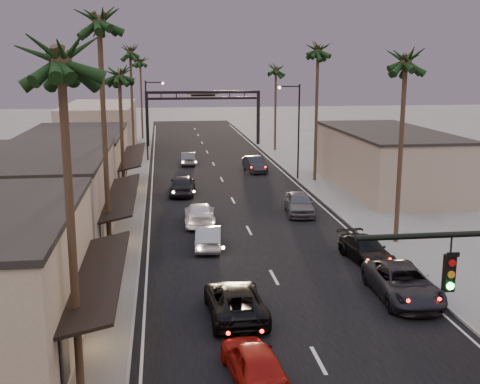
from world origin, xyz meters
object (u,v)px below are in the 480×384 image
object	(u,v)px
streetlight_right	(296,124)
palm_lc	(119,69)
oncoming_red	(254,361)
curbside_near	(403,283)
streetlight_left	(149,114)
oncoming_silver	(208,237)
palm_rc	(276,66)
palm_lb	(99,14)
palm_la	(60,47)
palm_ra	(406,54)
palm_far	(140,59)
palm_ld	(130,48)
oncoming_pickup	(235,301)
arch	(203,104)
palm_rb	(318,46)
curbside_black	(366,250)

from	to	relation	value
streetlight_right	palm_lc	xyz separation A→B (m)	(-15.52, -9.00, 5.14)
oncoming_red	curbside_near	world-z (taller)	curbside_near
streetlight_left	oncoming_silver	world-z (taller)	streetlight_left
palm_rc	curbside_near	world-z (taller)	palm_rc
palm_lb	streetlight_right	bearing A→B (deg)	55.99
palm_la	palm_ra	size ratio (longest dim) A/B	1.00
palm_lb	oncoming_silver	bearing A→B (deg)	24.39
palm_far	palm_ld	bearing A→B (deg)	-90.75
palm_rc	oncoming_pickup	distance (m)	51.75
arch	palm_ra	size ratio (longest dim) A/B	1.15
palm_la	oncoming_silver	distance (m)	19.71
oncoming_silver	streetlight_left	bearing A→B (deg)	-77.92
arch	streetlight_right	distance (m)	25.94
streetlight_left	curbside_near	world-z (taller)	streetlight_left
arch	palm_rb	world-z (taller)	palm_rb
palm_rb	streetlight_left	bearing A→B (deg)	137.95
oncoming_silver	curbside_black	xyz separation A→B (m)	(8.60, -3.65, -0.03)
streetlight_right	oncoming_pickup	size ratio (longest dim) A/B	1.73
palm_lb	palm_lc	bearing A→B (deg)	90.00
streetlight_right	palm_rb	world-z (taller)	palm_rb
streetlight_left	palm_la	size ratio (longest dim) A/B	0.68
palm_lc	palm_far	bearing A→B (deg)	89.59
palm_lc	oncoming_silver	distance (m)	16.07
palm_rb	curbside_black	xyz separation A→B (m)	(-2.99, -23.10, -11.74)
oncoming_silver	palm_rb	bearing A→B (deg)	-115.40
streetlight_left	palm_lb	world-z (taller)	palm_lb
oncoming_silver	curbside_black	bearing A→B (deg)	162.41
palm_la	oncoming_silver	size ratio (longest dim) A/B	3.11
palm_lc	palm_rc	world-z (taller)	same
palm_la	palm_ra	world-z (taller)	same
streetlight_right	oncoming_pickup	xyz separation A→B (m)	(-9.53, -30.57, -4.61)
palm_lc	palm_ld	distance (m)	19.10
palm_la	palm_lc	world-z (taller)	palm_la
palm_far	oncoming_silver	world-z (taller)	palm_far
palm_rc	oncoming_pickup	world-z (taller)	palm_rc
palm_lb	curbside_near	world-z (taller)	palm_lb
curbside_black	palm_ld	bearing A→B (deg)	105.20
palm_la	oncoming_silver	world-z (taller)	palm_la
arch	streetlight_right	size ratio (longest dim) A/B	1.69
palm_ld	palm_far	xyz separation A→B (m)	(0.30, 23.00, -0.97)
oncoming_silver	oncoming_red	bearing A→B (deg)	96.65
palm_ld	curbside_black	distance (m)	38.77
palm_lc	curbside_near	size ratio (longest dim) A/B	2.18
palm_la	palm_far	world-z (taller)	same
streetlight_right	palm_rb	size ratio (longest dim) A/B	0.63
palm_lc	oncoming_pickup	world-z (taller)	palm_lc
palm_ra	curbside_black	bearing A→B (deg)	-133.93
palm_la	oncoming_pickup	xyz separation A→B (m)	(5.99, 5.43, -10.72)
palm_lb	curbside_black	size ratio (longest dim) A/B	3.28
arch	palm_lc	world-z (taller)	palm_lc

